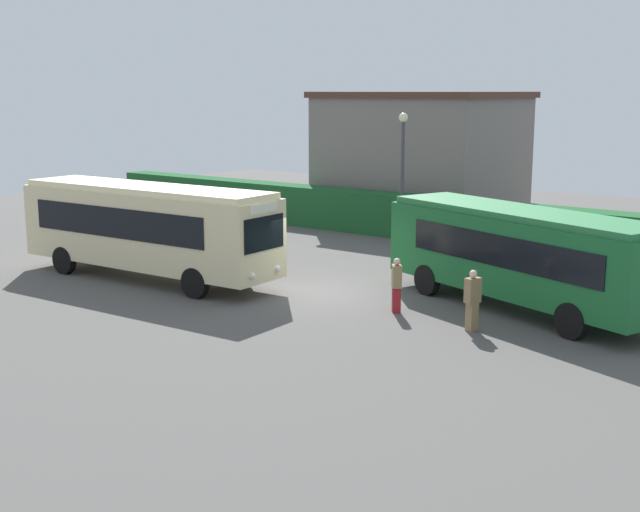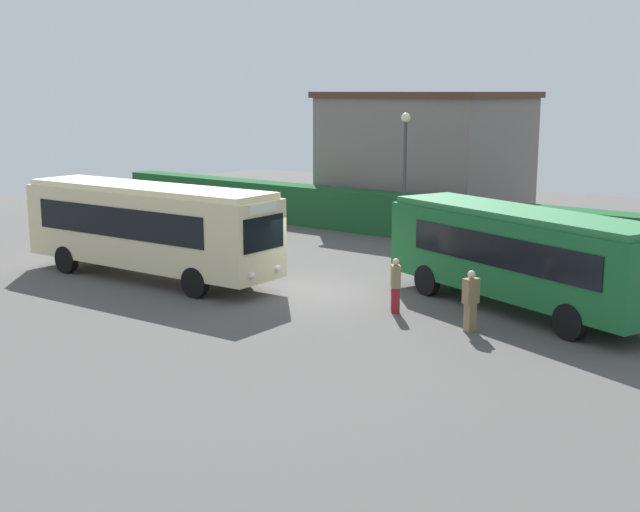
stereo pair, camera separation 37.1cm
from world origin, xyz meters
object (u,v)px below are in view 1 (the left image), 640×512
at_px(bus_cream, 147,226).
at_px(person_right, 472,299).
at_px(person_center, 397,284).
at_px(person_far, 635,272).
at_px(person_left, 235,249).
at_px(lamppost, 402,168).
at_px(bus_green, 520,252).

height_order(bus_cream, person_right, bus_cream).
bearing_deg(person_center, bus_cream, -30.69).
bearing_deg(person_far, person_center, 79.72).
height_order(person_left, lamppost, lamppost).
distance_m(person_right, person_far, 6.25).
relative_size(bus_cream, person_far, 5.52).
bearing_deg(lamppost, person_left, -114.25).
bearing_deg(person_left, bus_green, -92.67).
distance_m(bus_green, lamppost, 8.93).
distance_m(person_left, person_center, 7.49).
bearing_deg(person_far, person_left, 53.96).
relative_size(person_center, person_far, 0.86).
distance_m(person_center, lamppost, 9.09).
bearing_deg(person_far, person_right, 100.16).
relative_size(bus_cream, bus_green, 1.08).
height_order(person_far, lamppost, lamppost).
xyz_separation_m(bus_cream, person_left, (1.88, 2.42, -0.95)).
distance_m(bus_green, person_far, 3.84).
relative_size(person_left, lamppost, 0.31).
xyz_separation_m(person_far, lamppost, (-9.84, 2.16, 2.53)).
xyz_separation_m(person_right, lamppost, (-7.20, 7.83, 2.64)).
xyz_separation_m(bus_green, lamppost, (-7.25, 4.90, 1.77)).
distance_m(person_left, person_far, 13.50).
relative_size(bus_cream, lamppost, 1.86).
bearing_deg(person_right, person_left, 9.68).
xyz_separation_m(bus_cream, person_center, (9.31, 1.50, -1.03)).
distance_m(person_right, lamppost, 10.96).
distance_m(bus_green, person_left, 10.35).
height_order(bus_cream, person_center, bus_cream).
bearing_deg(person_left, person_far, -82.85).
distance_m(person_center, person_far, 7.51).
bearing_deg(person_left, bus_cream, 130.45).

